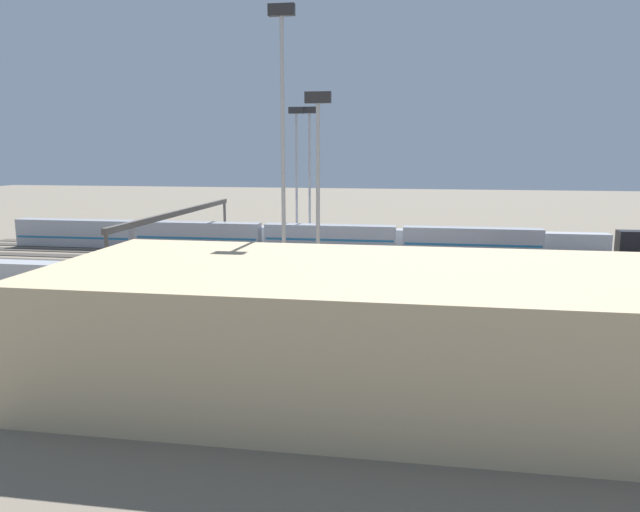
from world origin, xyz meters
TOP-DOWN VIEW (x-y plane):
  - ground_plane at (0.00, 0.00)m, footprint 400.00×400.00m
  - track_bed_0 at (0.00, -20.00)m, footprint 140.00×2.80m
  - track_bed_1 at (0.00, -15.00)m, footprint 140.00×2.80m
  - track_bed_2 at (0.00, -10.00)m, footprint 140.00×2.80m
  - track_bed_3 at (0.00, -5.00)m, footprint 140.00×2.80m
  - track_bed_4 at (0.00, 0.00)m, footprint 140.00×2.80m
  - track_bed_5 at (0.00, 5.00)m, footprint 140.00×2.80m
  - track_bed_6 at (0.00, 10.00)m, footprint 140.00×2.80m
  - track_bed_7 at (0.00, 15.00)m, footprint 140.00×2.80m
  - track_bed_8 at (0.00, 20.00)m, footprint 140.00×2.80m
  - train_on_track_8 at (7.04, 20.00)m, footprint 90.60×3.06m
  - train_on_track_1 at (14.21, -15.00)m, footprint 95.60×3.06m
  - train_on_track_0 at (-20.43, -20.00)m, footprint 90.60×3.00m
  - train_on_track_5 at (-13.40, 5.00)m, footprint 66.40×3.00m
  - light_mast_0 at (9.74, -23.41)m, footprint 2.80×0.70m
  - light_mast_1 at (-2.18, 22.95)m, footprint 2.80×0.70m
  - light_mast_2 at (7.29, -23.74)m, footprint 2.80×0.70m
  - light_mast_3 at (1.48, 23.86)m, footprint 2.80×0.70m
  - signal_gantry at (23.61, 0.00)m, footprint 0.70×45.00m
  - maintenance_shed at (-10.16, 44.60)m, footprint 48.06×20.52m

SIDE VIEW (x-z plane):
  - ground_plane at x=0.00m, z-range 0.00..0.00m
  - track_bed_0 at x=0.00m, z-range 0.00..0.12m
  - track_bed_1 at x=0.00m, z-range 0.00..0.12m
  - track_bed_2 at x=0.00m, z-range 0.00..0.12m
  - track_bed_3 at x=0.00m, z-range 0.00..0.12m
  - track_bed_4 at x=0.00m, z-range 0.00..0.12m
  - track_bed_5 at x=0.00m, z-range 0.00..0.12m
  - track_bed_6 at x=0.00m, z-range 0.00..0.12m
  - track_bed_7 at x=0.00m, z-range 0.00..0.12m
  - track_bed_8 at x=0.00m, z-range 0.00..0.12m
  - train_on_track_8 at x=7.04m, z-range -0.14..4.26m
  - train_on_track_0 at x=-20.43m, z-range -0.11..4.29m
  - train_on_track_5 at x=-13.40m, z-range -0.09..4.31m
  - train_on_track_1 at x=14.21m, z-range 0.10..5.10m
  - maintenance_shed at x=-10.16m, z-range 0.00..9.50m
  - signal_gantry at x=23.61m, z-range 3.40..12.20m
  - light_mast_1 at x=-2.18m, z-range 3.57..27.61m
  - light_mast_0 at x=9.74m, z-range 3.67..29.50m
  - light_mast_2 at x=7.29m, z-range 3.67..29.54m
  - light_mast_3 at x=1.48m, z-range 3.95..36.73m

